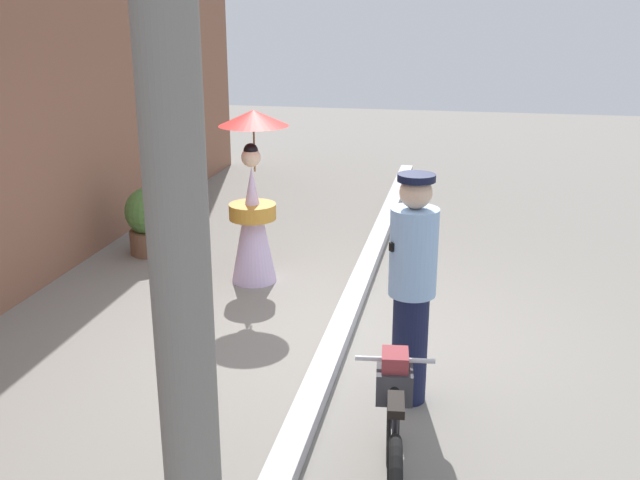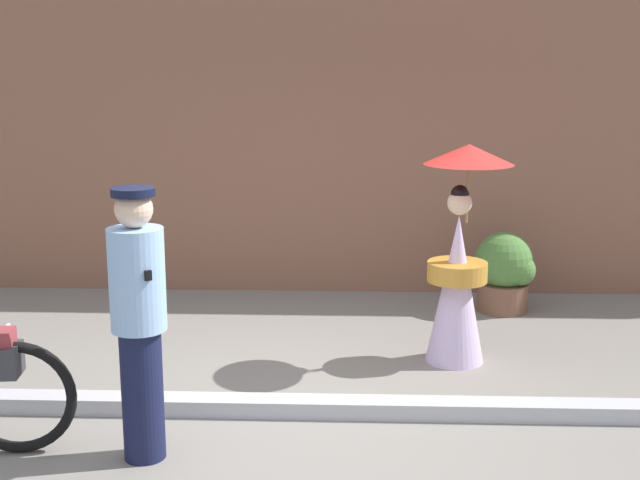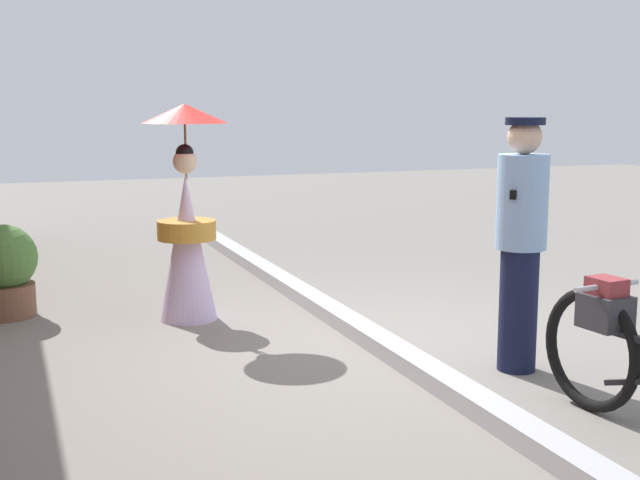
{
  "view_description": "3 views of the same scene",
  "coord_description": "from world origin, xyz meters",
  "views": [
    {
      "loc": [
        -5.73,
        -1.0,
        2.81
      ],
      "look_at": [
        0.05,
        0.17,
        0.92
      ],
      "focal_mm": 41.19,
      "sensor_mm": 36.0,
      "label": 1
    },
    {
      "loc": [
        0.46,
        -5.49,
        2.45
      ],
      "look_at": [
        0.23,
        0.51,
        1.16
      ],
      "focal_mm": 46.79,
      "sensor_mm": 36.0,
      "label": 2
    },
    {
      "loc": [
        -5.56,
        2.55,
        1.81
      ],
      "look_at": [
        0.15,
        0.39,
        0.82
      ],
      "focal_mm": 47.21,
      "sensor_mm": 36.0,
      "label": 3
    }
  ],
  "objects": [
    {
      "name": "potted_plant_by_door",
      "position": [
        1.98,
        2.58,
        0.41
      ],
      "size": [
        0.59,
        0.57,
        0.8
      ],
      "color": "brown",
      "rests_on": "ground_plane"
    },
    {
      "name": "ground_plane",
      "position": [
        0.0,
        0.0,
        0.0
      ],
      "size": [
        30.0,
        30.0,
        0.0
      ],
      "primitive_type": "plane",
      "color": "gray"
    },
    {
      "name": "person_officer",
      "position": [
        -0.83,
        -0.68,
        0.92
      ],
      "size": [
        0.34,
        0.34,
        1.72
      ],
      "color": "#141938",
      "rests_on": "ground_plane"
    },
    {
      "name": "bicycle_near_officer",
      "position": [
        -2.05,
        -0.69,
        0.43
      ],
      "size": [
        1.69,
        0.48,
        0.82
      ],
      "color": "black",
      "rests_on": "ground_plane"
    },
    {
      "name": "utility_pole",
      "position": [
        -3.86,
        -0.21,
        2.4
      ],
      "size": [
        0.18,
        0.18,
        4.8
      ],
      "primitive_type": "cylinder",
      "color": "slate",
      "rests_on": "ground_plane"
    },
    {
      "name": "sidewalk_curb",
      "position": [
        0.0,
        0.0,
        0.06
      ],
      "size": [
        14.0,
        0.2,
        0.12
      ],
      "primitive_type": "cube",
      "color": "#B2B2B7",
      "rests_on": "ground_plane"
    },
    {
      "name": "person_with_parasol",
      "position": [
        1.34,
        1.13,
        0.87
      ],
      "size": [
        0.72,
        0.72,
        1.81
      ],
      "color": "silver",
      "rests_on": "ground_plane"
    }
  ]
}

